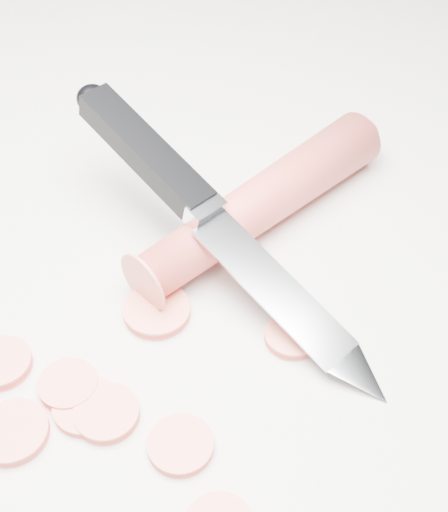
# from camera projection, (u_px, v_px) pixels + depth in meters

# --- Properties ---
(ground) EXTENTS (2.40, 2.40, 0.00)m
(ground) POSITION_uv_depth(u_px,v_px,m) (164.00, 316.00, 0.44)
(ground) COLOR silver
(ground) RESTS_ON ground
(carrot) EXTENTS (0.16, 0.18, 0.03)m
(carrot) POSITION_uv_depth(u_px,v_px,m) (262.00, 202.00, 0.48)
(carrot) COLOR #C73D36
(carrot) RESTS_ON ground
(carrot_slice_0) EXTENTS (0.04, 0.04, 0.01)m
(carrot_slice_0) POSITION_uv_depth(u_px,v_px,m) (87.00, 406.00, 0.39)
(carrot_slice_0) COLOR #F17159
(carrot_slice_0) RESTS_ON ground
(carrot_slice_1) EXTENTS (0.04, 0.04, 0.01)m
(carrot_slice_1) POSITION_uv_depth(u_px,v_px,m) (13.00, 432.00, 0.38)
(carrot_slice_1) COLOR #F17159
(carrot_slice_1) RESTS_ON ground
(carrot_slice_2) EXTENTS (0.04, 0.04, 0.01)m
(carrot_slice_2) POSITION_uv_depth(u_px,v_px,m) (157.00, 311.00, 0.43)
(carrot_slice_2) COLOR #F17159
(carrot_slice_2) RESTS_ON ground
(carrot_slice_4) EXTENTS (0.03, 0.03, 0.01)m
(carrot_slice_4) POSITION_uv_depth(u_px,v_px,m) (181.00, 445.00, 0.37)
(carrot_slice_4) COLOR #F17159
(carrot_slice_4) RESTS_ON ground
(carrot_slice_5) EXTENTS (0.04, 0.04, 0.01)m
(carrot_slice_5) POSITION_uv_depth(u_px,v_px,m) (1.00, 363.00, 0.41)
(carrot_slice_5) COLOR #F17159
(carrot_slice_5) RESTS_ON ground
(carrot_slice_6) EXTENTS (0.04, 0.04, 0.01)m
(carrot_slice_6) POSITION_uv_depth(u_px,v_px,m) (107.00, 413.00, 0.39)
(carrot_slice_6) COLOR #F17159
(carrot_slice_6) RESTS_ON ground
(carrot_slice_7) EXTENTS (0.03, 0.03, 0.01)m
(carrot_slice_7) POSITION_uv_depth(u_px,v_px,m) (68.00, 385.00, 0.40)
(carrot_slice_7) COLOR #F17159
(carrot_slice_7) RESTS_ON ground
(carrot_slice_8) EXTENTS (0.03, 0.03, 0.01)m
(carrot_slice_8) POSITION_uv_depth(u_px,v_px,m) (292.00, 336.00, 0.42)
(carrot_slice_8) COLOR #F17159
(carrot_slice_8) RESTS_ON ground
(kitchen_knife) EXTENTS (0.23, 0.20, 0.08)m
(kitchen_knife) POSITION_uv_depth(u_px,v_px,m) (222.00, 225.00, 0.43)
(kitchen_knife) COLOR silver
(kitchen_knife) RESTS_ON ground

